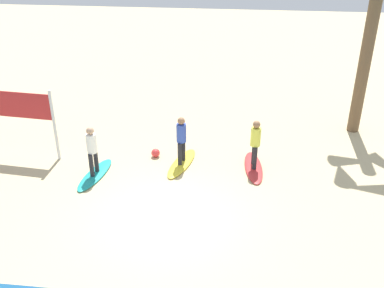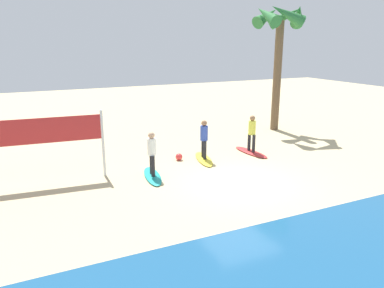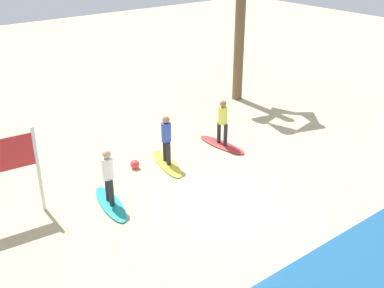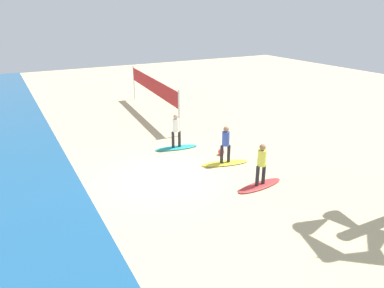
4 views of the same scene
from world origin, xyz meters
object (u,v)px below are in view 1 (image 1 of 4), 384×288
object	(u,v)px
surfer_red	(255,141)
surfer_yellow	(181,137)
surfboard_yellow	(182,163)
beach_ball	(156,153)
surfboard_red	(253,167)
surfer_teal	(92,147)
surfboard_teal	(95,175)

from	to	relation	value
surfer_red	surfer_yellow	xyz separation A→B (m)	(2.40, 0.00, 0.00)
surfboard_yellow	surfer_yellow	xyz separation A→B (m)	(-0.00, 0.00, 0.99)
beach_ball	surfboard_yellow	bearing A→B (deg)	156.05
surfboard_red	beach_ball	world-z (taller)	beach_ball
surfer_red	surfer_yellow	world-z (taller)	same
surfer_teal	surfboard_teal	bearing A→B (deg)	0.00
surfboard_teal	surfboard_yellow	bearing A→B (deg)	120.93
surfboard_teal	surfer_teal	bearing A→B (deg)	0.00
surfer_red	surfboard_teal	xyz separation A→B (m)	(5.07, 1.04, -0.99)
surfboard_red	surfboard_teal	distance (m)	5.18
surfer_yellow	surfboard_teal	xyz separation A→B (m)	(2.68, 1.04, -0.99)
surfboard_yellow	beach_ball	distance (m)	1.07
surfboard_yellow	beach_ball	bearing A→B (deg)	-100.39
surfboard_red	beach_ball	bearing A→B (deg)	-102.76
surfer_yellow	surfboard_yellow	bearing A→B (deg)	0.00
surfboard_red	surfboard_teal	xyz separation A→B (m)	(5.07, 1.04, 0.00)
surfboard_teal	beach_ball	distance (m)	2.25
surfboard_red	surfer_yellow	xyz separation A→B (m)	(2.40, 0.00, 0.99)
beach_ball	surfboard_red	bearing A→B (deg)	172.75
surfboard_yellow	surfboard_teal	bearing A→B (deg)	-55.22
surfer_red	surfboard_yellow	size ratio (longest dim) A/B	0.78
surfboard_teal	beach_ball	bearing A→B (deg)	140.45
surfer_yellow	beach_ball	world-z (taller)	surfer_yellow
surfer_red	surfboard_teal	size ratio (longest dim) A/B	0.78
surfer_yellow	beach_ball	size ratio (longest dim) A/B	5.52
surfer_red	surfboard_yellow	world-z (taller)	surfer_red
surfboard_red	surfboard_teal	size ratio (longest dim) A/B	1.00
surfboard_yellow	beach_ball	size ratio (longest dim) A/B	7.07
surfer_red	surfer_teal	size ratio (longest dim) A/B	1.00
surfboard_red	surfer_red	distance (m)	0.99
surfer_yellow	surfer_teal	xyz separation A→B (m)	(2.68, 1.04, 0.00)
surfboard_red	surfer_red	world-z (taller)	surfer_red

